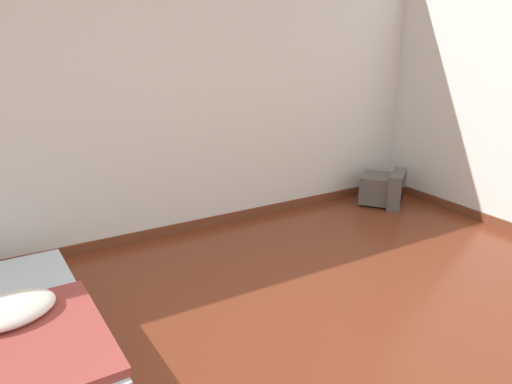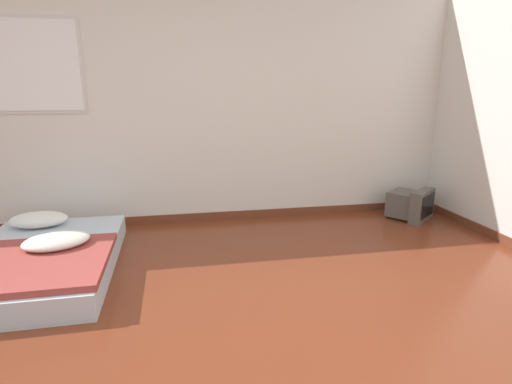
% 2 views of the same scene
% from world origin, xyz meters
% --- Properties ---
extents(wall_back, '(8.30, 0.08, 2.60)m').
position_xyz_m(wall_back, '(-0.02, 2.53, 1.29)').
color(wall_back, silver).
rests_on(wall_back, ground_plane).
extents(crt_tv, '(0.58, 0.58, 0.36)m').
position_xyz_m(crt_tv, '(2.49, 2.11, 0.17)').
color(crt_tv, '#56514C').
rests_on(crt_tv, ground_plane).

